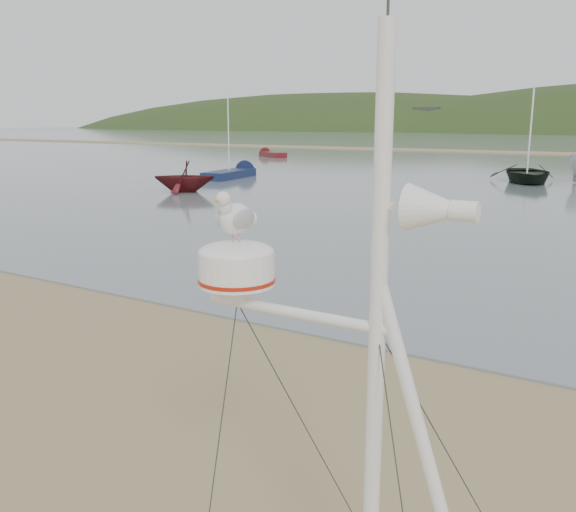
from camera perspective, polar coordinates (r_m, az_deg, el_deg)
The scene contains 6 objects.
ground at distance 8.59m, azimuth -17.67°, elevation -13.79°, with size 560.00×560.00×0.00m, color #88734F.
mast_rig at distance 4.37m, azimuth 6.70°, elevation -21.90°, with size 2.31×2.47×5.21m.
boat_dark at distance 39.83m, azimuth 21.70°, elevation 10.24°, with size 3.81×1.11×5.34m, color black.
boat_red at distance 32.60m, azimuth -9.72°, elevation 8.64°, with size 2.68×1.64×3.11m, color #561317.
dinghy_red_far at distance 64.86m, azimuth -1.93°, elevation 9.53°, with size 5.26×3.96×1.31m.
sailboat_blue_near at distance 41.78m, azimuth -4.45°, elevation 7.83°, with size 2.44×6.51×6.34m.
Camera 1 is at (5.97, -4.93, 3.73)m, focal length 38.00 mm.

